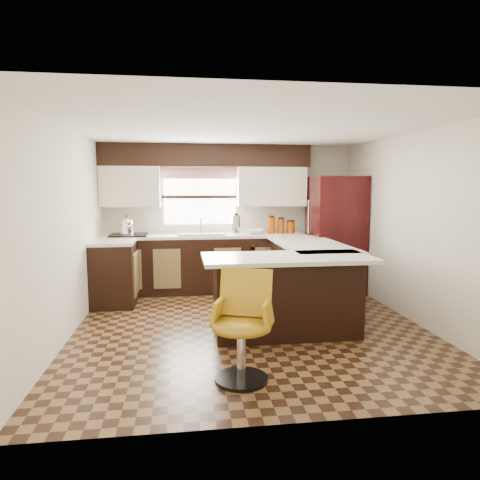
{
  "coord_description": "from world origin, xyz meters",
  "views": [
    {
      "loc": [
        -0.8,
        -5.04,
        1.7
      ],
      "look_at": [
        -0.06,
        0.45,
        1.02
      ],
      "focal_mm": 32.0,
      "sensor_mm": 36.0,
      "label": 1
    }
  ],
  "objects": [
    {
      "name": "floor",
      "position": [
        0.0,
        0.0,
        0.0
      ],
      "size": [
        4.4,
        4.4,
        0.0
      ],
      "primitive_type": "plane",
      "color": "#49301A",
      "rests_on": "ground"
    },
    {
      "name": "ceiling",
      "position": [
        0.0,
        0.0,
        2.4
      ],
      "size": [
        4.4,
        4.4,
        0.0
      ],
      "primitive_type": "plane",
      "rotation": [
        3.14,
        0.0,
        0.0
      ],
      "color": "silver",
      "rests_on": "wall_back"
    },
    {
      "name": "wall_back",
      "position": [
        0.0,
        2.2,
        1.2
      ],
      "size": [
        4.4,
        0.0,
        4.4
      ],
      "primitive_type": "plane",
      "rotation": [
        1.57,
        0.0,
        0.0
      ],
      "color": "beige",
      "rests_on": "floor"
    },
    {
      "name": "wall_front",
      "position": [
        0.0,
        -2.2,
        1.2
      ],
      "size": [
        4.4,
        0.0,
        4.4
      ],
      "primitive_type": "plane",
      "rotation": [
        -1.57,
        0.0,
        0.0
      ],
      "color": "beige",
      "rests_on": "floor"
    },
    {
      "name": "wall_left",
      "position": [
        -2.1,
        0.0,
        1.2
      ],
      "size": [
        0.0,
        4.4,
        4.4
      ],
      "primitive_type": "plane",
      "rotation": [
        1.57,
        0.0,
        1.57
      ],
      "color": "beige",
      "rests_on": "floor"
    },
    {
      "name": "wall_right",
      "position": [
        2.1,
        0.0,
        1.2
      ],
      "size": [
        0.0,
        4.4,
        4.4
      ],
      "primitive_type": "plane",
      "rotation": [
        1.57,
        0.0,
        -1.57
      ],
      "color": "beige",
      "rests_on": "floor"
    },
    {
      "name": "base_cab_back",
      "position": [
        -0.45,
        1.9,
        0.45
      ],
      "size": [
        3.3,
        0.6,
        0.9
      ],
      "primitive_type": "cube",
      "color": "black",
      "rests_on": "floor"
    },
    {
      "name": "base_cab_left",
      "position": [
        -1.8,
        1.25,
        0.45
      ],
      "size": [
        0.6,
        0.7,
        0.9
      ],
      "primitive_type": "cube",
      "color": "black",
      "rests_on": "floor"
    },
    {
      "name": "counter_back",
      "position": [
        -0.45,
        1.9,
        0.92
      ],
      "size": [
        3.3,
        0.6,
        0.04
      ],
      "primitive_type": "cube",
      "color": "silver",
      "rests_on": "base_cab_back"
    },
    {
      "name": "counter_left",
      "position": [
        -1.8,
        1.25,
        0.92
      ],
      "size": [
        0.6,
        0.7,
        0.04
      ],
      "primitive_type": "cube",
      "color": "silver",
      "rests_on": "base_cab_left"
    },
    {
      "name": "soffit",
      "position": [
        -0.4,
        2.03,
        2.22
      ],
      "size": [
        3.4,
        0.35,
        0.36
      ],
      "primitive_type": "cube",
      "color": "black",
      "rests_on": "wall_back"
    },
    {
      "name": "upper_cab_left",
      "position": [
        -1.62,
        2.03,
        1.72
      ],
      "size": [
        0.94,
        0.35,
        0.64
      ],
      "primitive_type": "cube",
      "color": "beige",
      "rests_on": "wall_back"
    },
    {
      "name": "upper_cab_right",
      "position": [
        0.68,
        2.03,
        1.72
      ],
      "size": [
        1.14,
        0.35,
        0.64
      ],
      "primitive_type": "cube",
      "color": "beige",
      "rests_on": "wall_back"
    },
    {
      "name": "window_pane",
      "position": [
        -0.5,
        2.18,
        1.55
      ],
      "size": [
        1.2,
        0.02,
        0.9
      ],
      "primitive_type": "cube",
      "color": "white",
      "rests_on": "wall_back"
    },
    {
      "name": "valance",
      "position": [
        -0.5,
        2.14,
        1.94
      ],
      "size": [
        1.3,
        0.06,
        0.18
      ],
      "primitive_type": "cube",
      "color": "#D19B93",
      "rests_on": "wall_back"
    },
    {
      "name": "sink",
      "position": [
        -0.5,
        1.88,
        0.96
      ],
      "size": [
        0.75,
        0.45,
        0.03
      ],
      "primitive_type": "cube",
      "color": "#B2B2B7",
      "rests_on": "counter_back"
    },
    {
      "name": "dishwasher",
      "position": [
        0.55,
        1.61,
        0.43
      ],
      "size": [
        0.58,
        0.03,
        0.78
      ],
      "primitive_type": "cube",
      "color": "black",
      "rests_on": "floor"
    },
    {
      "name": "cooktop",
      "position": [
        -1.65,
        1.88,
        0.96
      ],
      "size": [
        0.58,
        0.5,
        0.02
      ],
      "primitive_type": "cube",
      "color": "black",
      "rests_on": "counter_back"
    },
    {
      "name": "peninsula_long",
      "position": [
        0.9,
        0.62,
        0.45
      ],
      "size": [
        0.6,
        1.95,
        0.9
      ],
      "primitive_type": "cube",
      "color": "black",
      "rests_on": "floor"
    },
    {
      "name": "peninsula_return",
      "position": [
        0.38,
        -0.35,
        0.45
      ],
      "size": [
        1.65,
        0.6,
        0.9
      ],
      "primitive_type": "cube",
      "color": "black",
      "rests_on": "floor"
    },
    {
      "name": "counter_pen_long",
      "position": [
        0.95,
        0.62,
        0.92
      ],
      "size": [
        0.84,
        1.95,
        0.04
      ],
      "primitive_type": "cube",
      "color": "silver",
      "rests_on": "peninsula_long"
    },
    {
      "name": "counter_pen_return",
      "position": [
        0.35,
        -0.44,
        0.92
      ],
      "size": [
        1.89,
        0.84,
        0.04
      ],
      "primitive_type": "cube",
      "color": "silver",
      "rests_on": "peninsula_return"
    },
    {
      "name": "refrigerator",
      "position": [
        1.68,
        1.63,
        0.94
      ],
      "size": [
        0.81,
        0.77,
        1.88
      ],
      "primitive_type": "cube",
      "color": "black",
      "rests_on": "floor"
    },
    {
      "name": "bar_chair",
      "position": [
        -0.31,
        -1.46,
        0.49
      ],
      "size": [
        0.67,
        0.67,
        0.98
      ],
      "primitive_type": null,
      "rotation": [
        0.0,
        0.0,
        -0.35
      ],
      "color": "#B48616",
      "rests_on": "floor"
    },
    {
      "name": "kettle",
      "position": [
        -1.68,
        1.88,
        1.12
      ],
      "size": [
        0.22,
        0.22,
        0.3
      ],
      "primitive_type": null,
      "color": "silver",
      "rests_on": "cooktop"
    },
    {
      "name": "percolator",
      "position": [
        0.07,
        1.9,
        1.1
      ],
      "size": [
        0.15,
        0.15,
        0.31
      ],
      "primitive_type": "cylinder",
      "color": "silver",
      "rests_on": "counter_back"
    },
    {
      "name": "mixing_bowl",
      "position": [
        0.38,
        1.9,
        0.98
      ],
      "size": [
        0.32,
        0.32,
        0.07
      ],
      "primitive_type": "imported",
      "rotation": [
        0.0,
        0.0,
        0.08
      ],
      "color": "white",
      "rests_on": "counter_back"
    },
    {
      "name": "canister_large",
      "position": [
        0.67,
        1.92,
        1.08
      ],
      "size": [
        0.13,
        0.13,
        0.27
      ],
      "primitive_type": "cylinder",
      "color": "#8A3906",
      "rests_on": "counter_back"
    },
    {
      "name": "canister_med",
      "position": [
        0.83,
        1.92,
        1.06
      ],
      "size": [
        0.12,
        0.12,
        0.24
      ],
      "primitive_type": "cylinder",
      "color": "#8A3906",
      "rests_on": "counter_back"
    },
    {
      "name": "canister_small",
      "position": [
        1.0,
        1.92,
        1.04
      ],
      "size": [
        0.14,
        0.14,
        0.19
      ],
      "primitive_type": "cylinder",
      "color": "#8A3906",
      "rests_on": "counter_back"
    }
  ]
}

